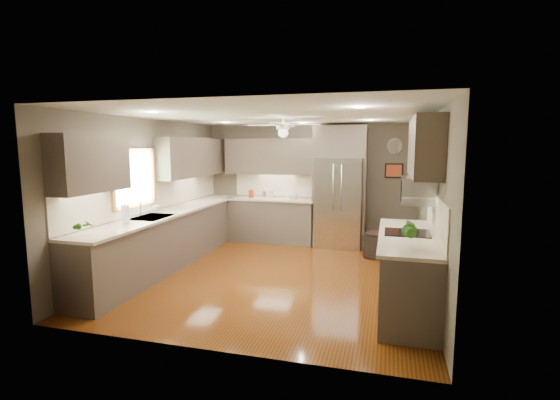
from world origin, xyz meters
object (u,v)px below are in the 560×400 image
at_px(canister_c, 271,194).
at_px(microwave, 418,190).
at_px(paper_towel, 125,214).
at_px(canister_a, 251,194).
at_px(bowl, 292,198).
at_px(soap_bottle, 157,208).
at_px(potted_plant_left, 84,226).
at_px(refrigerator, 340,189).
at_px(canister_b, 264,194).
at_px(stool, 377,245).
at_px(potted_plant_right, 410,230).

bearing_deg(canister_c, microwave, -44.92).
bearing_deg(paper_towel, canister_a, 76.90).
bearing_deg(paper_towel, bowl, 62.66).
xyz_separation_m(canister_c, bowl, (0.49, -0.08, -0.06)).
bearing_deg(soap_bottle, paper_towel, -84.78).
bearing_deg(potted_plant_left, microwave, 19.03).
bearing_deg(bowl, canister_c, 170.63).
bearing_deg(soap_bottle, refrigerator, 39.74).
bearing_deg(microwave, potted_plant_left, -160.97).
bearing_deg(microwave, canister_b, 136.65).
bearing_deg(stool, soap_bottle, -156.15).
relative_size(canister_a, paper_towel, 0.62).
relative_size(soap_bottle, refrigerator, 0.07).
xyz_separation_m(canister_a, potted_plant_left, (-0.75, -4.12, 0.05)).
height_order(canister_c, stool, canister_c).
bearing_deg(soap_bottle, canister_a, 69.90).
bearing_deg(potted_plant_left, refrigerator, 56.90).
bearing_deg(refrigerator, paper_towel, -129.41).
relative_size(potted_plant_right, stool, 0.77).
xyz_separation_m(canister_b, potted_plant_left, (-1.04, -4.16, 0.06)).
bearing_deg(canister_c, bowl, -9.37).
bearing_deg(canister_c, potted_plant_right, -53.68).
height_order(canister_c, bowl, canister_c).
relative_size(bowl, paper_towel, 0.86).
height_order(canister_a, soap_bottle, soap_bottle).
xyz_separation_m(soap_bottle, refrigerator, (2.76, 2.30, 0.16)).
height_order(soap_bottle, potted_plant_right, potted_plant_right).
distance_m(canister_c, potted_plant_left, 4.34).
height_order(canister_a, potted_plant_left, potted_plant_left).
bearing_deg(canister_a, microwave, -40.30).
xyz_separation_m(canister_c, potted_plant_left, (-1.18, -4.17, 0.04)).
bearing_deg(canister_c, canister_b, -175.89).
height_order(canister_a, refrigerator, refrigerator).
distance_m(canister_b, canister_c, 0.15).
bearing_deg(soap_bottle, stool, 23.85).
height_order(canister_a, paper_towel, paper_towel).
distance_m(soap_bottle, potted_plant_right, 4.16).
height_order(canister_a, microwave, microwave).
relative_size(refrigerator, stool, 5.16).
distance_m(canister_c, stool, 2.53).
height_order(canister_c, refrigerator, refrigerator).
relative_size(canister_c, refrigerator, 0.07).
relative_size(canister_c, potted_plant_right, 0.48).
xyz_separation_m(potted_plant_left, microwave, (3.99, 1.38, 0.41)).
height_order(refrigerator, paper_towel, refrigerator).
bearing_deg(bowl, paper_towel, -117.34).
bearing_deg(refrigerator, potted_plant_right, -71.31).
xyz_separation_m(canister_c, potted_plant_right, (2.68, -3.65, 0.09)).
distance_m(microwave, stool, 2.40).
bearing_deg(potted_plant_right, microwave, 81.89).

